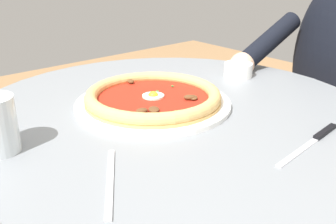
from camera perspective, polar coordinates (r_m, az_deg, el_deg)
dining_table at (r=0.89m, az=0.35°, el=-7.27°), size 0.88×0.88×0.73m
pizza_on_plate at (r=0.84m, az=-2.21°, el=2.04°), size 0.34×0.34×0.04m
steak_knife at (r=0.74m, az=21.06°, el=-3.60°), size 0.03×0.21×0.01m
ramekin_capers at (r=1.06m, az=10.29°, el=6.19°), size 0.08×0.08×0.04m
fork_utensil at (r=0.58m, az=-8.53°, el=-9.99°), size 0.16×0.11×0.00m
diner_person at (r=1.34m, az=23.22°, el=-1.78°), size 0.38×0.49×1.20m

